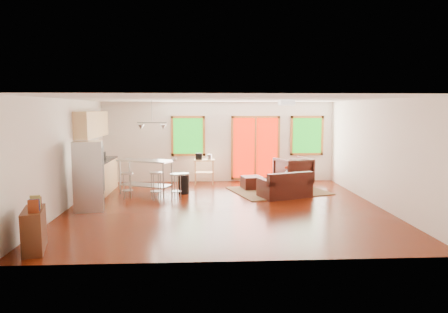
{
  "coord_description": "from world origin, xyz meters",
  "views": [
    {
      "loc": [
        -0.51,
        -9.48,
        2.36
      ],
      "look_at": [
        0.0,
        0.3,
        1.2
      ],
      "focal_mm": 32.0,
      "sensor_mm": 36.0,
      "label": 1
    }
  ],
  "objects_px": {
    "island": "(146,171)",
    "kitchen_cart": "(204,163)",
    "rug": "(278,191)",
    "coffee_table": "(284,180)",
    "armchair": "(293,170)",
    "refrigerator": "(89,176)",
    "loveseat": "(285,187)",
    "ottoman": "(252,183)"
  },
  "relations": [
    {
      "from": "coffee_table",
      "to": "island",
      "type": "relative_size",
      "value": 0.65
    },
    {
      "from": "refrigerator",
      "to": "kitchen_cart",
      "type": "height_order",
      "value": "refrigerator"
    },
    {
      "from": "refrigerator",
      "to": "loveseat",
      "type": "bearing_deg",
      "value": 2.16
    },
    {
      "from": "rug",
      "to": "island",
      "type": "bearing_deg",
      "value": -177.5
    },
    {
      "from": "island",
      "to": "kitchen_cart",
      "type": "bearing_deg",
      "value": 40.8
    },
    {
      "from": "rug",
      "to": "kitchen_cart",
      "type": "bearing_deg",
      "value": 150.37
    },
    {
      "from": "armchair",
      "to": "island",
      "type": "bearing_deg",
      "value": -6.09
    },
    {
      "from": "armchair",
      "to": "island",
      "type": "height_order",
      "value": "armchair"
    },
    {
      "from": "island",
      "to": "kitchen_cart",
      "type": "height_order",
      "value": "kitchen_cart"
    },
    {
      "from": "loveseat",
      "to": "coffee_table",
      "type": "height_order",
      "value": "loveseat"
    },
    {
      "from": "rug",
      "to": "ottoman",
      "type": "distance_m",
      "value": 0.83
    },
    {
      "from": "ottoman",
      "to": "armchair",
      "type": "bearing_deg",
      "value": 19.95
    },
    {
      "from": "rug",
      "to": "coffee_table",
      "type": "xyz_separation_m",
      "value": [
        0.18,
        0.05,
        0.31
      ]
    },
    {
      "from": "loveseat",
      "to": "refrigerator",
      "type": "height_order",
      "value": "refrigerator"
    },
    {
      "from": "loveseat",
      "to": "armchair",
      "type": "distance_m",
      "value": 1.75
    },
    {
      "from": "rug",
      "to": "island",
      "type": "xyz_separation_m",
      "value": [
        -3.77,
        -0.16,
        0.65
      ]
    },
    {
      "from": "loveseat",
      "to": "armchair",
      "type": "height_order",
      "value": "armchair"
    },
    {
      "from": "coffee_table",
      "to": "refrigerator",
      "type": "relative_size",
      "value": 0.65
    },
    {
      "from": "island",
      "to": "refrigerator",
      "type": "bearing_deg",
      "value": -121.91
    },
    {
      "from": "loveseat",
      "to": "refrigerator",
      "type": "xyz_separation_m",
      "value": [
        -4.87,
        -1.1,
        0.53
      ]
    },
    {
      "from": "armchair",
      "to": "kitchen_cart",
      "type": "xyz_separation_m",
      "value": [
        -2.77,
        0.37,
        0.19
      ]
    },
    {
      "from": "coffee_table",
      "to": "kitchen_cart",
      "type": "xyz_separation_m",
      "value": [
        -2.34,
        1.18,
        0.36
      ]
    },
    {
      "from": "coffee_table",
      "to": "ottoman",
      "type": "xyz_separation_m",
      "value": [
        -0.9,
        0.32,
        -0.13
      ]
    },
    {
      "from": "kitchen_cart",
      "to": "rug",
      "type": "bearing_deg",
      "value": -29.63
    },
    {
      "from": "kitchen_cart",
      "to": "ottoman",
      "type": "bearing_deg",
      "value": -30.9
    },
    {
      "from": "rug",
      "to": "armchair",
      "type": "bearing_deg",
      "value": 54.22
    },
    {
      "from": "ottoman",
      "to": "refrigerator",
      "type": "height_order",
      "value": "refrigerator"
    },
    {
      "from": "armchair",
      "to": "ottoman",
      "type": "bearing_deg",
      "value": 0.78
    },
    {
      "from": "armchair",
      "to": "island",
      "type": "distance_m",
      "value": 4.51
    },
    {
      "from": "rug",
      "to": "coffee_table",
      "type": "relative_size",
      "value": 2.4
    },
    {
      "from": "loveseat",
      "to": "armchair",
      "type": "relative_size",
      "value": 1.54
    },
    {
      "from": "armchair",
      "to": "refrigerator",
      "type": "xyz_separation_m",
      "value": [
        -5.46,
        -2.73,
        0.33
      ]
    },
    {
      "from": "rug",
      "to": "ottoman",
      "type": "bearing_deg",
      "value": 152.97
    },
    {
      "from": "island",
      "to": "kitchen_cart",
      "type": "relative_size",
      "value": 1.66
    },
    {
      "from": "coffee_table",
      "to": "refrigerator",
      "type": "height_order",
      "value": "refrigerator"
    },
    {
      "from": "rug",
      "to": "coffee_table",
      "type": "distance_m",
      "value": 0.36
    },
    {
      "from": "armchair",
      "to": "refrigerator",
      "type": "distance_m",
      "value": 6.11
    },
    {
      "from": "coffee_table",
      "to": "armchair",
      "type": "height_order",
      "value": "armchair"
    },
    {
      "from": "loveseat",
      "to": "armchair",
      "type": "bearing_deg",
      "value": 50.93
    },
    {
      "from": "rug",
      "to": "loveseat",
      "type": "xyz_separation_m",
      "value": [
        0.03,
        -0.78,
        0.27
      ]
    },
    {
      "from": "island",
      "to": "ottoman",
      "type": "bearing_deg",
      "value": 9.92
    },
    {
      "from": "ottoman",
      "to": "kitchen_cart",
      "type": "xyz_separation_m",
      "value": [
        -1.44,
        0.86,
        0.48
      ]
    }
  ]
}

